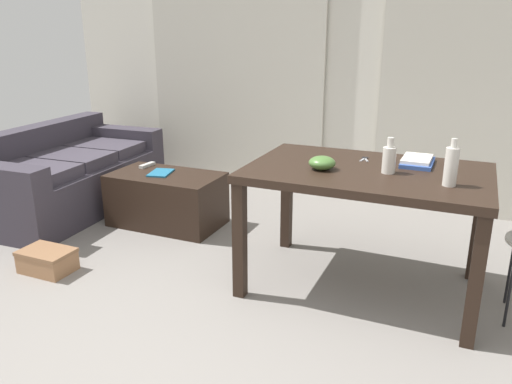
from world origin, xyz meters
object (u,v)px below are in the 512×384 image
bottle_far (451,166)px  bowl (322,163)px  scissors (365,159)px  tv_remote_primary (147,165)px  magazine (161,173)px  couch (66,176)px  coffee_table (167,199)px  shoebox (47,260)px  craft_table (366,184)px  bottle_near (389,159)px  book_stack (417,161)px

bottle_far → bowl: 0.72m
scissors → tv_remote_primary: size_ratio=0.69×
bottle_far → scissors: (-0.53, 0.39, -0.11)m
bowl → magazine: size_ratio=0.67×
couch → magazine: size_ratio=7.67×
coffee_table → shoebox: coffee_table is taller
coffee_table → scissors: size_ratio=7.72×
bowl → scissors: size_ratio=1.35×
craft_table → bottle_near: 0.22m
coffee_table → scissors: 1.76m
tv_remote_primary → bottle_near: bearing=-11.5°
couch → bottle_far: (3.26, -0.59, 0.59)m
bottle_near → tv_remote_primary: (-2.12, 0.61, -0.41)m
scissors → magazine: size_ratio=0.49×
bottle_far → bowl: bearing=176.5°
coffee_table → magazine: bearing=-179.7°
couch → tv_remote_primary: (0.80, 0.14, 0.15)m
magazine → bottle_far: bearing=-27.9°
craft_table → bottle_far: 0.53m
coffee_table → craft_table: size_ratio=0.64×
craft_table → scissors: (-0.07, 0.23, 0.10)m
bowl → couch: bearing=167.8°
book_stack → couch: bearing=176.2°
magazine → shoebox: bearing=-114.7°
bottle_far → shoebox: bottle_far is taller
bottle_far → magazine: bearing=165.1°
book_stack → scissors: bearing=179.5°
bottle_near → coffee_table: bearing=165.6°
scissors → bottle_near: bearing=-54.8°
bottle_far → bowl: (-0.71, 0.04, -0.07)m
book_stack → scissors: (-0.32, 0.00, -0.02)m
scissors → magazine: 1.75m
craft_table → shoebox: size_ratio=4.00×
coffee_table → bottle_near: bearing=-14.4°
coffee_table → magazine: (-0.05, -0.00, 0.22)m
craft_table → scissors: scissors is taller
couch → craft_table: (2.80, -0.43, 0.39)m
book_stack → tv_remote_primary: bearing=171.3°
bottle_far → tv_remote_primary: bearing=163.4°
couch → magazine: bearing=0.1°
bottle_far → scissors: bearing=143.5°
craft_table → book_stack: book_stack is taller
craft_table → book_stack: (0.26, 0.23, 0.12)m
shoebox → bowl: bearing=16.5°
bottle_near → shoebox: bottle_near is taller
couch → magazine: couch is taller
coffee_table → scissors: (1.66, -0.20, 0.56)m
bottle_near → magazine: 2.00m
magazine → shoebox: magazine is taller
bowl → shoebox: bearing=-163.5°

